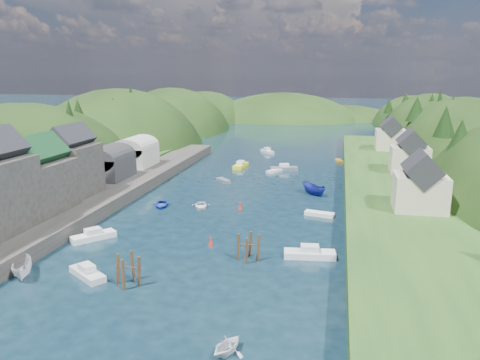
% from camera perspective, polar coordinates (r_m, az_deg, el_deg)
% --- Properties ---
extents(ground, '(600.00, 600.00, 0.00)m').
position_cam_1_polar(ground, '(98.63, 2.66, 0.58)').
color(ground, black).
rests_on(ground, ground).
extents(hillside_left, '(44.00, 245.56, 52.00)m').
position_cam_1_polar(hillside_left, '(137.61, -14.40, 0.36)').
color(hillside_left, black).
rests_on(hillside_left, ground).
extents(hillside_right, '(36.00, 245.56, 48.00)m').
position_cam_1_polar(hillside_right, '(126.90, 25.09, -1.26)').
color(hillside_right, black).
rests_on(hillside_right, ground).
extents(far_hills, '(103.00, 68.00, 44.00)m').
position_cam_1_polar(far_hills, '(221.84, 8.21, 4.65)').
color(far_hills, black).
rests_on(far_hills, ground).
extents(hill_trees, '(91.29, 153.48, 12.21)m').
position_cam_1_polar(hill_trees, '(111.94, 3.97, 7.81)').
color(hill_trees, black).
rests_on(hill_trees, ground).
extents(quay_left, '(12.00, 110.00, 2.00)m').
position_cam_1_polar(quay_left, '(78.79, -18.63, -2.59)').
color(quay_left, '#2D2B28').
rests_on(quay_left, ground).
extents(terrace_left_grass, '(12.00, 110.00, 2.50)m').
position_cam_1_polar(terrace_left_grass, '(82.46, -22.84, -2.08)').
color(terrace_left_grass, '#234719').
rests_on(terrace_left_grass, ground).
extents(quayside_buildings, '(8.00, 35.84, 12.90)m').
position_cam_1_polar(quayside_buildings, '(67.63, -26.27, -0.48)').
color(quayside_buildings, '#2D2B28').
rests_on(quayside_buildings, quay_left).
extents(boat_sheds, '(7.00, 21.00, 7.50)m').
position_cam_1_polar(boat_sheds, '(95.11, -14.10, 2.96)').
color(boat_sheds, '#2D2D30').
rests_on(boat_sheds, quay_left).
extents(terrace_right, '(16.00, 120.00, 2.40)m').
position_cam_1_polar(terrace_right, '(87.90, 17.86, -0.81)').
color(terrace_right, '#234719').
rests_on(terrace_right, ground).
extents(right_bank_cottages, '(9.00, 59.24, 8.41)m').
position_cam_1_polar(right_bank_cottages, '(95.46, 19.37, 3.00)').
color(right_bank_cottages, beige).
rests_on(right_bank_cottages, terrace_right).
extents(piling_cluster_near, '(2.82, 2.67, 3.86)m').
position_cam_1_polar(piling_cluster_near, '(49.99, -13.46, -10.92)').
color(piling_cluster_near, '#382314').
rests_on(piling_cluster_near, ground).
extents(piling_cluster_far, '(2.82, 2.67, 3.72)m').
position_cam_1_polar(piling_cluster_far, '(54.72, 1.01, -8.46)').
color(piling_cluster_far, '#382314').
rests_on(piling_cluster_far, ground).
extents(channel_buoy_near, '(0.70, 0.70, 1.10)m').
position_cam_1_polar(channel_buoy_near, '(59.49, -3.58, -7.50)').
color(channel_buoy_near, '#B51A0E').
rests_on(channel_buoy_near, ground).
extents(channel_buoy_far, '(0.70, 0.70, 1.10)m').
position_cam_1_polar(channel_buoy_far, '(74.46, 0.00, -3.20)').
color(channel_buoy_far, '#B51A0E').
rests_on(channel_buoy_far, ground).
extents(moored_boats, '(36.05, 95.98, 2.12)m').
position_cam_1_polar(moored_boats, '(74.04, -1.71, -3.22)').
color(moored_boats, slate).
rests_on(moored_boats, ground).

